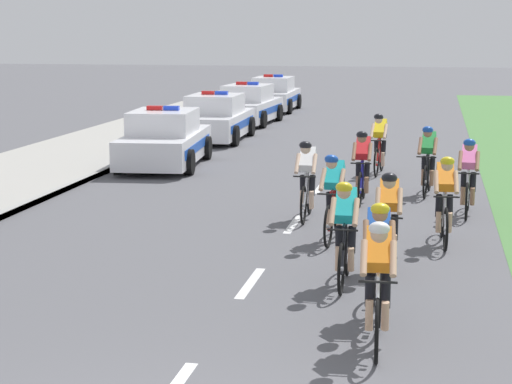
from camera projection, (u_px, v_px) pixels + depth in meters
sidewalk_slab at (18, 174)px, 22.13m from camera, size 3.95×60.00×0.12m
kerb_edge at (92, 176)px, 21.77m from camera, size 0.16×60.00×0.13m
lane_markings_centre at (251, 283)px, 12.89m from camera, size 0.14×17.60×0.01m
cyclist_lead at (378, 281)px, 10.14m from camera, size 0.43×1.72×1.56m
cyclist_second at (378, 257)px, 11.19m from camera, size 0.44×1.72×1.56m
cyclist_third at (345, 231)px, 12.65m from camera, size 0.42×1.72×1.56m
cyclist_fourth at (389, 219)px, 13.44m from camera, size 0.42×1.72×1.56m
cyclist_fifth at (334, 196)px, 15.28m from camera, size 0.43×1.72×1.56m
cyclist_sixth at (445, 198)px, 15.06m from camera, size 0.43×1.72×1.56m
cyclist_seventh at (307, 178)px, 17.07m from camera, size 0.42×1.72×1.56m
cyclist_eighth at (362, 165)px, 18.69m from camera, size 0.42×1.72×1.56m
cyclist_ninth at (468, 175)px, 17.42m from camera, size 0.43×1.72×1.56m
cyclist_tenth at (428, 159)px, 19.59m from camera, size 0.44×1.72×1.56m
cyclist_eleventh at (379, 143)px, 22.39m from camera, size 0.44×1.72×1.56m
police_car_nearest at (164, 141)px, 23.68m from camera, size 2.28×4.54×1.59m
police_car_second at (216, 119)px, 29.20m from camera, size 2.06×4.43×1.59m
police_car_third at (248, 106)px, 34.22m from camera, size 2.16×4.48×1.59m
police_car_furthest at (274, 95)px, 39.62m from camera, size 2.02×4.41×1.59m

